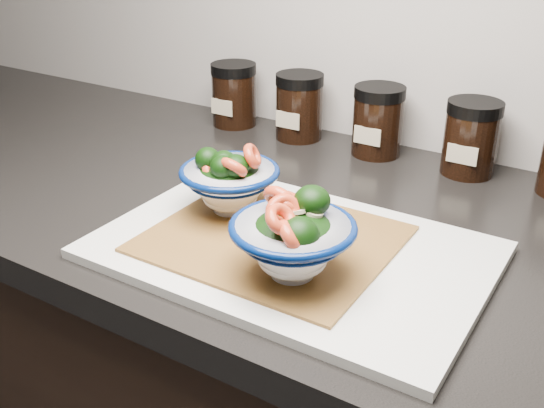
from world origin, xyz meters
The scene contains 9 objects.
countertop centered at (0.00, 1.45, 0.88)m, with size 3.50×0.60×0.04m, color black.
cutting_board centered at (0.08, 1.34, 0.91)m, with size 0.45×0.30×0.01m, color silver.
bamboo_mat centered at (0.05, 1.34, 0.91)m, with size 0.28×0.24×0.00m, color #A27030.
bowl_left centered at (-0.03, 1.37, 0.96)m, with size 0.13×0.13×0.10m.
bowl_right centered at (0.11, 1.28, 0.96)m, with size 0.14×0.14×0.10m.
spice_jar_a centered at (-0.25, 1.69, 0.96)m, with size 0.08×0.08×0.11m.
spice_jar_b centered at (-0.11, 1.69, 0.96)m, with size 0.08×0.08×0.11m.
spice_jar_c centered at (0.03, 1.69, 0.96)m, with size 0.08×0.08×0.11m.
spice_jar_d centered at (0.18, 1.69, 0.96)m, with size 0.08×0.08×0.11m.
Camera 1 is at (0.40, 0.77, 1.29)m, focal length 42.00 mm.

